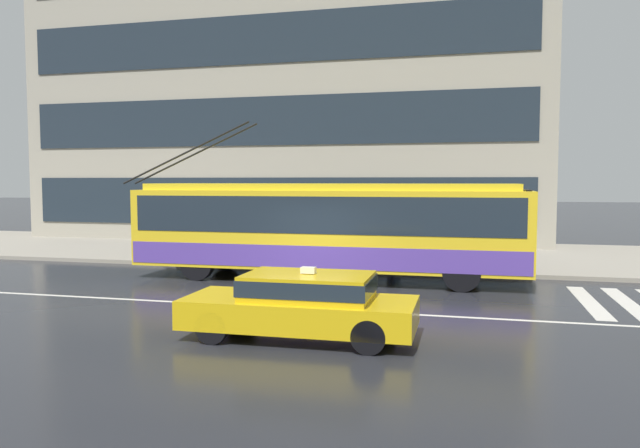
{
  "coord_description": "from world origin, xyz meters",
  "views": [
    {
      "loc": [
        4.26,
        -14.89,
        3.03
      ],
      "look_at": [
        -0.3,
        3.29,
        1.7
      ],
      "focal_mm": 33.98,
      "sensor_mm": 36.0,
      "label": 1
    }
  ],
  "objects_px": {
    "taxi_oncoming_near": "(303,302)",
    "pedestrian_walking_past": "(393,221)",
    "trolleybus": "(328,227)",
    "pedestrian_at_shelter": "(472,220)",
    "pedestrian_waiting_by_pole": "(394,217)",
    "pedestrian_approaching_curb": "(288,214)",
    "bus_shelter": "(326,209)"
  },
  "relations": [
    {
      "from": "bus_shelter",
      "to": "pedestrian_waiting_by_pole",
      "type": "height_order",
      "value": "bus_shelter"
    },
    {
      "from": "trolleybus",
      "to": "taxi_oncoming_near",
      "type": "height_order",
      "value": "trolleybus"
    },
    {
      "from": "taxi_oncoming_near",
      "to": "pedestrian_walking_past",
      "type": "bearing_deg",
      "value": 86.27
    },
    {
      "from": "bus_shelter",
      "to": "pedestrian_waiting_by_pole",
      "type": "bearing_deg",
      "value": 1.11
    },
    {
      "from": "trolleybus",
      "to": "pedestrian_waiting_by_pole",
      "type": "distance_m",
      "value": 3.84
    },
    {
      "from": "bus_shelter",
      "to": "pedestrian_walking_past",
      "type": "relative_size",
      "value": 1.94
    },
    {
      "from": "trolleybus",
      "to": "bus_shelter",
      "type": "xyz_separation_m",
      "value": [
        -0.88,
        3.43,
        0.37
      ]
    },
    {
      "from": "bus_shelter",
      "to": "pedestrian_approaching_curb",
      "type": "distance_m",
      "value": 2.07
    },
    {
      "from": "taxi_oncoming_near",
      "to": "pedestrian_approaching_curb",
      "type": "bearing_deg",
      "value": 108.47
    },
    {
      "from": "trolleybus",
      "to": "pedestrian_approaching_curb",
      "type": "relative_size",
      "value": 6.46
    },
    {
      "from": "pedestrian_approaching_curb",
      "to": "pedestrian_waiting_by_pole",
      "type": "distance_m",
      "value": 4.39
    },
    {
      "from": "pedestrian_walking_past",
      "to": "pedestrian_waiting_by_pole",
      "type": "bearing_deg",
      "value": 95.25
    },
    {
      "from": "trolleybus",
      "to": "pedestrian_at_shelter",
      "type": "xyz_separation_m",
      "value": [
        4.3,
        4.23,
        0.03
      ]
    },
    {
      "from": "bus_shelter",
      "to": "pedestrian_waiting_by_pole",
      "type": "distance_m",
      "value": 2.52
    },
    {
      "from": "pedestrian_at_shelter",
      "to": "pedestrian_waiting_by_pole",
      "type": "bearing_deg",
      "value": -164.38
    },
    {
      "from": "bus_shelter",
      "to": "pedestrian_at_shelter",
      "type": "height_order",
      "value": "bus_shelter"
    },
    {
      "from": "trolleybus",
      "to": "pedestrian_at_shelter",
      "type": "relative_size",
      "value": 6.54
    },
    {
      "from": "pedestrian_at_shelter",
      "to": "taxi_oncoming_near",
      "type": "bearing_deg",
      "value": -105.71
    },
    {
      "from": "taxi_oncoming_near",
      "to": "pedestrian_waiting_by_pole",
      "type": "height_order",
      "value": "pedestrian_waiting_by_pole"
    },
    {
      "from": "pedestrian_at_shelter",
      "to": "pedestrian_waiting_by_pole",
      "type": "relative_size",
      "value": 0.98
    },
    {
      "from": "pedestrian_waiting_by_pole",
      "to": "pedestrian_walking_past",
      "type": "bearing_deg",
      "value": -84.75
    },
    {
      "from": "pedestrian_at_shelter",
      "to": "pedestrian_walking_past",
      "type": "xyz_separation_m",
      "value": [
        -2.55,
        -2.13,
        0.06
      ]
    },
    {
      "from": "pedestrian_at_shelter",
      "to": "pedestrian_approaching_curb",
      "type": "relative_size",
      "value": 0.99
    },
    {
      "from": "pedestrian_approaching_curb",
      "to": "bus_shelter",
      "type": "bearing_deg",
      "value": -30.55
    },
    {
      "from": "bus_shelter",
      "to": "pedestrian_walking_past",
      "type": "xyz_separation_m",
      "value": [
        2.63,
        -1.33,
        -0.28
      ]
    },
    {
      "from": "trolleybus",
      "to": "pedestrian_approaching_curb",
      "type": "distance_m",
      "value": 5.2
    },
    {
      "from": "pedestrian_at_shelter",
      "to": "pedestrian_waiting_by_pole",
      "type": "xyz_separation_m",
      "value": [
        -2.68,
        -0.75,
        0.12
      ]
    },
    {
      "from": "pedestrian_approaching_curb",
      "to": "pedestrian_waiting_by_pole",
      "type": "relative_size",
      "value": 0.99
    },
    {
      "from": "bus_shelter",
      "to": "pedestrian_at_shelter",
      "type": "distance_m",
      "value": 5.25
    },
    {
      "from": "pedestrian_at_shelter",
      "to": "pedestrian_approaching_curb",
      "type": "distance_m",
      "value": 6.96
    },
    {
      "from": "bus_shelter",
      "to": "pedestrian_approaching_curb",
      "type": "bearing_deg",
      "value": 149.45
    },
    {
      "from": "taxi_oncoming_near",
      "to": "pedestrian_waiting_by_pole",
      "type": "bearing_deg",
      "value": 87.46
    }
  ]
}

